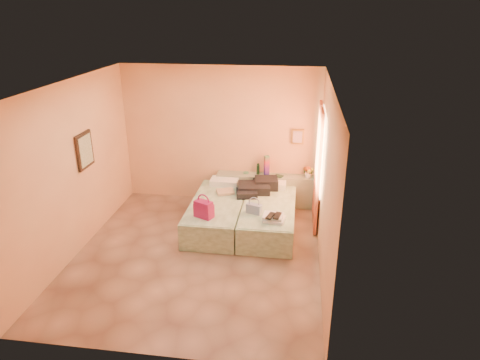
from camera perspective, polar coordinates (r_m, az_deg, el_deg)
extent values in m
plane|color=tan|center=(7.27, -5.65, -9.80)|extent=(4.50, 4.50, 0.00)
cube|color=#F0B580|center=(8.72, -2.62, 5.94)|extent=(4.00, 0.02, 2.80)
cube|color=#F0B580|center=(7.37, -21.40, 1.25)|extent=(0.02, 4.50, 2.80)
cube|color=#F0B580|center=(6.47, 11.36, -0.42)|extent=(0.02, 4.50, 2.80)
cube|color=silver|center=(6.26, -6.63, 12.47)|extent=(4.00, 4.50, 0.02)
cube|color=#FFDB9E|center=(7.61, 10.84, 3.88)|extent=(0.02, 1.10, 1.40)
cube|color=#CF5631|center=(7.58, 10.39, 1.04)|extent=(0.05, 0.55, 2.20)
cube|color=#CF5631|center=(8.15, 10.26, 2.55)|extent=(0.05, 0.45, 2.20)
cube|color=black|center=(7.62, -20.01, 3.73)|extent=(0.04, 0.50, 0.60)
cube|color=gold|center=(8.54, 7.68, 5.75)|extent=(0.25, 0.04, 0.30)
cube|color=gray|center=(8.83, 3.57, -1.30)|extent=(2.05, 0.30, 0.65)
cube|color=#C8E9BC|center=(8.02, -3.04, -4.44)|extent=(0.90, 2.00, 0.50)
cube|color=#C8E9BC|center=(7.91, 3.84, -4.86)|extent=(0.90, 2.00, 0.50)
cylinder|color=#12321F|center=(8.70, 2.42, 1.47)|extent=(0.07, 0.07, 0.22)
cube|color=#99124E|center=(8.64, 3.58, 1.94)|extent=(0.12, 0.12, 0.40)
cylinder|color=#539975|center=(8.77, 0.80, 0.98)|extent=(0.14, 0.14, 0.03)
cube|color=#24442C|center=(8.64, 5.19, 0.53)|extent=(0.20, 0.17, 0.03)
cube|color=silver|center=(8.63, 9.08, 1.20)|extent=(0.24, 0.24, 0.28)
cube|color=#99124E|center=(7.28, -4.85, -3.86)|extent=(0.37, 0.30, 0.30)
cube|color=tan|center=(8.22, -1.97, -1.58)|extent=(0.39, 0.35, 0.06)
cube|color=black|center=(8.25, 2.24, -0.95)|extent=(0.76, 0.76, 0.20)
cube|color=#39538A|center=(7.42, 1.88, -3.85)|extent=(0.29, 0.20, 0.17)
cube|color=white|center=(7.20, 4.56, -5.07)|extent=(0.39, 0.35, 0.10)
cube|color=black|center=(7.13, 4.53, -4.80)|extent=(0.25, 0.29, 0.03)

